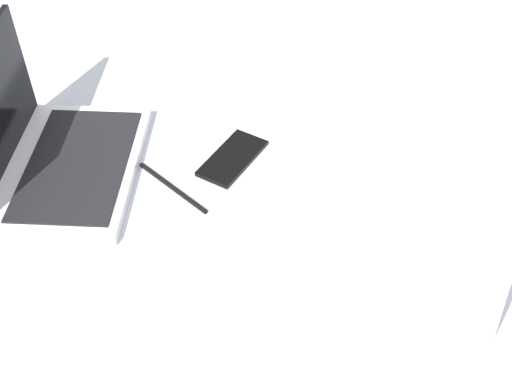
% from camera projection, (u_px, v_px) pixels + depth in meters
% --- Properties ---
extents(bed_mattress, '(1.80, 1.40, 0.18)m').
position_uv_depth(bed_mattress, '(231.00, 263.00, 1.10)').
color(bed_mattress, '#B7BCC6').
rests_on(bed_mattress, ground).
extents(laptop, '(0.35, 0.26, 0.23)m').
position_uv_depth(laptop, '(49.00, 153.00, 1.10)').
color(laptop, silver).
rests_on(laptop, bed_mattress).
extents(cell_phone, '(0.15, 0.13, 0.01)m').
position_uv_depth(cell_phone, '(233.00, 158.00, 1.15)').
color(cell_phone, black).
rests_on(cell_phone, bed_mattress).
extents(charger_cable, '(0.13, 0.12, 0.01)m').
position_uv_depth(charger_cable, '(172.00, 187.00, 1.10)').
color(charger_cable, black).
rests_on(charger_cable, bed_mattress).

